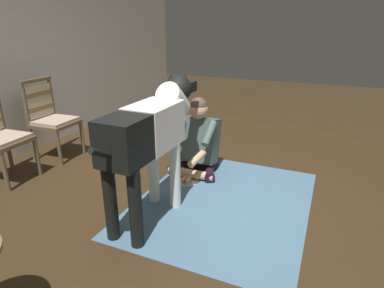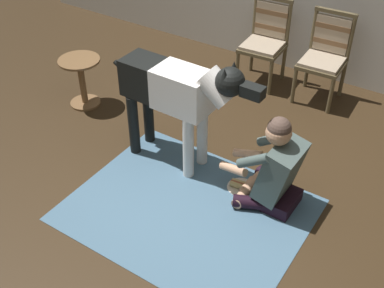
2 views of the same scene
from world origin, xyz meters
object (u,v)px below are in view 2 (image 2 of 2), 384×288
object	(u,v)px
large_dog	(178,92)
hot_dog_on_plate	(241,186)
dining_chair_left_of_pair	(266,37)
dining_chair_right_of_pair	(326,53)
person_sitting_on_floor	(274,170)
round_side_table	(82,78)

from	to	relation	value
large_dog	hot_dog_on_plate	bearing A→B (deg)	-0.98
dining_chair_left_of_pair	hot_dog_on_plate	distance (m)	2.08
dining_chair_right_of_pair	person_sitting_on_floor	distance (m)	1.92
round_side_table	large_dog	bearing A→B (deg)	-10.42
dining_chair_left_of_pair	dining_chair_right_of_pair	bearing A→B (deg)	0.01
dining_chair_left_of_pair	large_dog	size ratio (longest dim) A/B	0.64
dining_chair_left_of_pair	large_dog	distance (m)	1.88
dining_chair_right_of_pair	hot_dog_on_plate	xyz separation A→B (m)	(0.01, -1.88, -0.52)
hot_dog_on_plate	round_side_table	size ratio (longest dim) A/B	0.45
person_sitting_on_floor	hot_dog_on_plate	bearing A→B (deg)	179.02
person_sitting_on_floor	large_dog	distance (m)	1.06
dining_chair_left_of_pair	round_side_table	size ratio (longest dim) A/B	1.78
hot_dog_on_plate	dining_chair_left_of_pair	bearing A→B (deg)	111.21
person_sitting_on_floor	hot_dog_on_plate	world-z (taller)	person_sitting_on_floor
dining_chair_left_of_pair	person_sitting_on_floor	distance (m)	2.15
person_sitting_on_floor	large_dog	size ratio (longest dim) A/B	0.57
dining_chair_left_of_pair	person_sitting_on_floor	xyz separation A→B (m)	(1.02, -1.88, -0.19)
large_dog	round_side_table	xyz separation A→B (m)	(-1.46, 0.27, -0.44)
dining_chair_left_of_pair	round_side_table	bearing A→B (deg)	-131.45
round_side_table	person_sitting_on_floor	bearing A→B (deg)	-6.69
dining_chair_left_of_pair	hot_dog_on_plate	size ratio (longest dim) A/B	3.93
dining_chair_left_of_pair	round_side_table	xyz separation A→B (m)	(-1.41, -1.60, -0.21)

